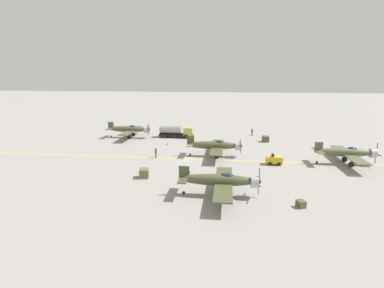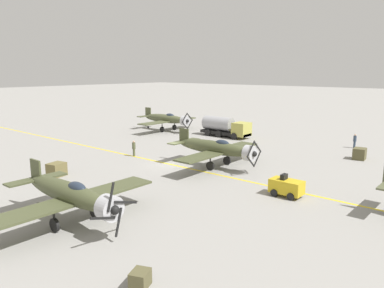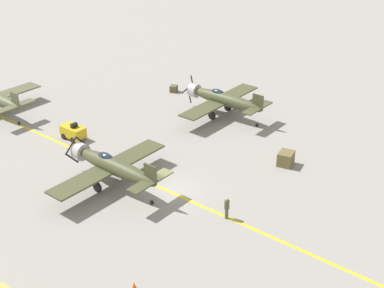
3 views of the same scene
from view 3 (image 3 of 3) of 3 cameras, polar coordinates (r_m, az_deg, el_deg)
The scene contains 9 objects.
ground_plane at distance 45.64m, azimuth -2.34°, elevation -5.14°, with size 400.00×400.00×0.00m, color gray.
taxiway_stripe at distance 45.63m, azimuth -2.34°, elevation -5.14°, with size 0.30×160.00×0.01m, color yellow.
airplane_mid_right at distance 59.07m, azimuth 3.32°, elevation 4.81°, with size 12.00×9.98×3.75m.
airplane_mid_center at distance 45.94m, azimuth -8.55°, elevation -2.30°, with size 12.00×9.98×3.65m.
tow_tractor at distance 55.53m, azimuth -12.56°, elevation 1.29°, with size 1.57×2.60×1.79m.
ground_crew_walking at distance 41.92m, azimuth 3.73°, elevation -6.74°, with size 0.41×0.41×1.87m.
supply_crate_by_tanker at distance 50.17m, azimuth 9.98°, elevation -1.54°, with size 1.55×1.29×1.29m, color brown.
supply_crate_outboard at distance 66.47m, azimuth -1.96°, elevation 5.92°, with size 0.96×0.80×0.80m, color brown.
traffic_cone at distance 36.12m, azimuth -6.20°, elevation -14.78°, with size 0.36×0.36×0.55m, color orange.
Camera 3 is at (-28.86, -25.76, 24.22)m, focal length 50.00 mm.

